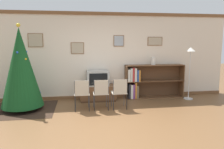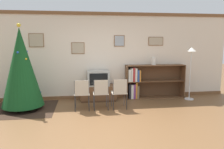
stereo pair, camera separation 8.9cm
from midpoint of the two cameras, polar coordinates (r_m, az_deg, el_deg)
name	(u,v)px [view 1 (the left image)]	position (r m, az deg, el deg)	size (l,w,h in m)	color
ground_plane	(110,126)	(4.81, -0.97, -13.40)	(24.00, 24.00, 0.00)	brown
wall_back	(99,56)	(6.92, -3.80, 4.87)	(8.43, 0.11, 2.70)	silver
area_rug	(23,109)	(6.38, -22.50, -8.44)	(1.66, 1.62, 0.01)	#332319
christmas_tree	(21,68)	(6.16, -23.10, 1.66)	(1.08, 1.08, 2.26)	maroon
tv_console	(98,93)	(6.76, -4.10, -4.79)	(1.09, 0.51, 0.47)	#4C311E
television	(98,78)	(6.67, -4.14, -0.92)	(0.66, 0.50, 0.45)	#9E9E99
folding_chair_left	(82,93)	(5.76, -8.30, -4.83)	(0.40, 0.40, 0.82)	#BCB29E
folding_chair_center	(101,92)	(5.78, -3.34, -4.70)	(0.40, 0.40, 0.82)	#BCB29E
folding_chair_right	(120,92)	(5.85, 1.55, -4.54)	(0.40, 0.40, 0.82)	#BCB29E
bookshelf	(144,82)	(7.07, 8.00, -1.98)	(1.89, 0.36, 1.07)	brown
vase	(153,61)	(7.09, 10.39, 3.48)	(0.14, 0.14, 0.24)	silver
standing_lamp	(190,60)	(7.15, 19.41, 3.68)	(0.28, 0.28, 1.63)	silver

